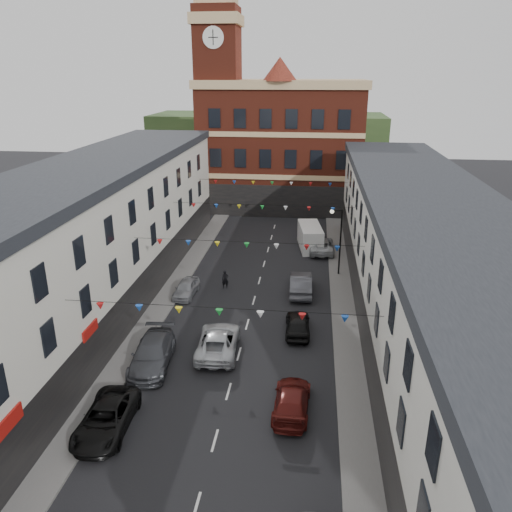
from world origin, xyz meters
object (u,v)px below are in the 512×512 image
at_px(pedestrian, 225,279).
at_px(moving_car, 218,341).
at_px(car_left_d, 152,354).
at_px(car_right_d, 298,324).
at_px(car_right_e, 301,284).
at_px(car_left_c, 106,418).
at_px(car_left_e, 186,288).
at_px(white_van, 310,237).
at_px(car_right_f, 321,245).
at_px(car_right_c, 292,400).
at_px(street_lamp, 338,233).

bearing_deg(pedestrian, moving_car, -98.01).
bearing_deg(car_left_d, pedestrian, 73.38).
height_order(car_right_d, car_right_e, car_right_e).
distance_m(car_left_c, car_left_e, 16.15).
xyz_separation_m(car_right_e, white_van, (0.58, 11.19, 0.36)).
bearing_deg(car_right_d, car_left_d, 27.71).
bearing_deg(car_right_d, white_van, -94.33).
distance_m(car_right_d, car_right_f, 16.86).
xyz_separation_m(car_right_c, white_van, (0.58, 26.32, 0.51)).
bearing_deg(car_left_c, moving_car, 60.67).
bearing_deg(white_van, car_right_d, -99.84).
relative_size(street_lamp, car_left_c, 1.20).
height_order(car_right_f, moving_car, moving_car).
bearing_deg(car_left_c, car_right_f, 66.71).
bearing_deg(car_right_f, car_right_e, 78.68).
bearing_deg(car_right_d, car_right_f, -98.31).
xyz_separation_m(car_right_d, car_right_f, (1.71, 16.78, 0.01)).
distance_m(street_lamp, car_left_e, 13.72).
relative_size(street_lamp, car_right_f, 1.17).
xyz_separation_m(car_left_c, car_left_e, (0.00, 16.15, -0.05)).
xyz_separation_m(car_left_e, car_right_f, (10.81, 11.66, 0.07)).
bearing_deg(car_right_f, white_van, -45.32).
xyz_separation_m(car_left_d, white_van, (9.23, 22.89, 0.38)).
bearing_deg(car_right_d, street_lamp, -107.73).
distance_m(street_lamp, car_left_d, 19.89).
relative_size(car_left_c, car_right_d, 1.21).
height_order(car_left_d, car_left_e, car_left_d).
bearing_deg(car_right_d, moving_car, 28.77).
bearing_deg(pedestrian, car_right_e, -17.59).
height_order(car_right_e, car_right_f, car_right_e).
xyz_separation_m(car_left_c, car_right_e, (9.10, 17.71, 0.12)).
bearing_deg(moving_car, car_right_e, -120.57).
xyz_separation_m(car_right_f, moving_car, (-6.68, -19.79, 0.04)).
bearing_deg(car_left_d, car_right_e, 48.32).
xyz_separation_m(car_right_c, moving_car, (-4.96, 5.45, 0.09)).
distance_m(car_left_e, car_right_c, 16.35).
distance_m(car_left_e, car_right_e, 9.23).
height_order(car_left_e, moving_car, moving_car).
bearing_deg(car_right_e, car_left_c, 61.06).
height_order(car_left_d, car_right_c, car_left_d).
distance_m(car_left_d, pedestrian, 12.19).
bearing_deg(moving_car, street_lamp, -123.21).
height_order(car_right_d, car_right_f, car_right_f).
relative_size(car_left_d, car_right_e, 1.11).
relative_size(car_left_e, moving_car, 0.70).
bearing_deg(car_right_d, pedestrian, -50.42).
relative_size(moving_car, white_van, 1.02).
height_order(car_left_c, car_left_e, car_left_c).
bearing_deg(moving_car, car_left_e, -66.46).
height_order(car_right_e, white_van, white_van).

